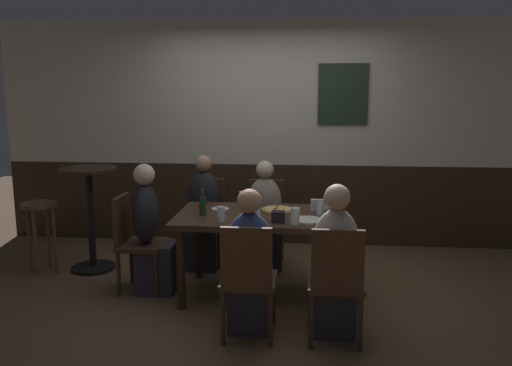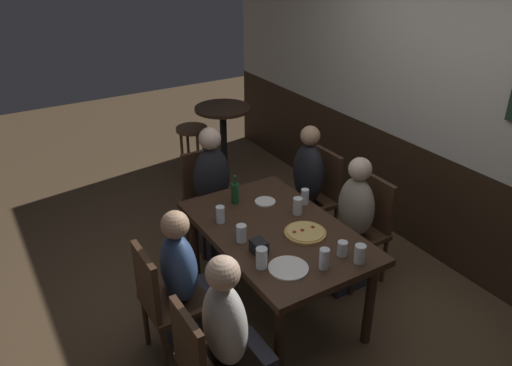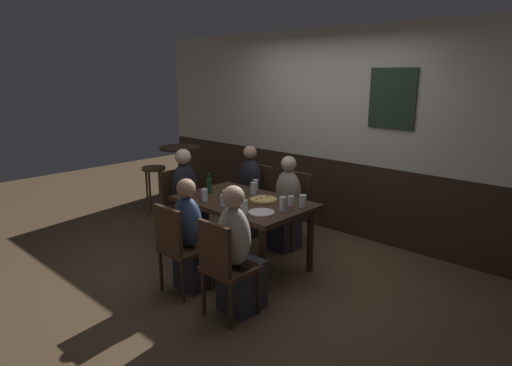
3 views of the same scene
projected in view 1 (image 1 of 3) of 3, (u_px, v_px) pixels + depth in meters
name	position (u px, v px, depth m)	size (l,w,h in m)	color
ground_plane	(258.00, 294.00, 4.63)	(12.00, 12.00, 0.00)	brown
wall_back	(271.00, 134.00, 6.02)	(6.40, 0.13, 2.60)	#332316
dining_table	(258.00, 224.00, 4.52)	(1.43, 0.90, 0.74)	#382316
chair_mid_far	(266.00, 217.00, 5.40)	(0.40, 0.40, 0.88)	#422B1C
chair_mid_near	(248.00, 275.00, 3.70)	(0.40, 0.40, 0.88)	#422B1C
chair_left_far	(207.00, 216.00, 5.45)	(0.40, 0.40, 0.88)	#422B1C
chair_right_near	(336.00, 278.00, 3.64)	(0.40, 0.40, 0.88)	#422B1C
chair_head_west	(134.00, 238.00, 4.65)	(0.40, 0.40, 0.88)	#422B1C
person_mid_far	(264.00, 224.00, 5.24)	(0.34, 0.37, 1.11)	#2D2D38
person_mid_near	(250.00, 272.00, 3.86)	(0.34, 0.37, 1.11)	#2D2D38
person_left_far	(204.00, 221.00, 5.30)	(0.34, 0.37, 1.16)	#2D2D38
person_right_near	(335.00, 272.00, 3.80)	(0.34, 0.37, 1.15)	#2D2D38
person_head_west	(152.00, 238.00, 4.63)	(0.37, 0.34, 1.17)	#2D2D38
pizza	(278.00, 210.00, 4.62)	(0.29, 0.29, 0.03)	tan
beer_glass_half	(221.00, 215.00, 4.23)	(0.06, 0.06, 0.13)	silver
pint_glass_pale	(243.00, 198.00, 4.89)	(0.06, 0.06, 0.12)	silver
highball_clear	(314.00, 206.00, 4.64)	(0.07, 0.07, 0.10)	silver
tumbler_water	(256.00, 216.00, 4.21)	(0.07, 0.07, 0.12)	silver
pint_glass_amber	(251.00, 202.00, 4.75)	(0.07, 0.07, 0.13)	silver
beer_glass_tall	(295.00, 217.00, 4.14)	(0.07, 0.07, 0.14)	silver
tumbler_short	(327.00, 203.00, 4.67)	(0.07, 0.07, 0.12)	silver
pint_glass_stout	(320.00, 208.00, 4.45)	(0.06, 0.06, 0.14)	silver
beer_bottle_green	(203.00, 205.00, 4.47)	(0.06, 0.06, 0.23)	#194723
plate_white_large	(308.00, 220.00, 4.27)	(0.26, 0.26, 0.01)	white
plate_white_small	(220.00, 209.00, 4.67)	(0.16, 0.16, 0.01)	white
condiment_caddy	(278.00, 217.00, 4.22)	(0.11, 0.09, 0.09)	black
side_bar_table	(90.00, 210.00, 5.18)	(0.56, 0.56, 1.05)	black
bar_stool	(41.00, 218.00, 5.09)	(0.34, 0.34, 0.72)	brown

